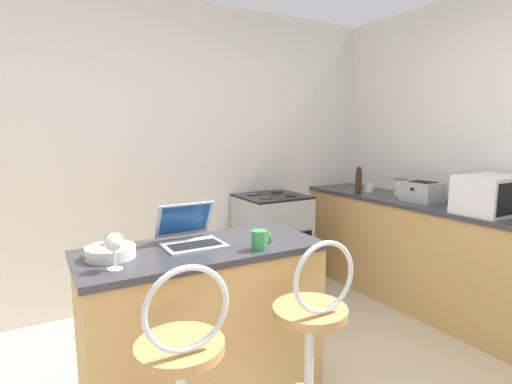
{
  "coord_description": "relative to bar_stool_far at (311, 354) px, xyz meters",
  "views": [
    {
      "loc": [
        -1.24,
        -1.12,
        1.51
      ],
      "look_at": [
        0.35,
        1.65,
        1.01
      ],
      "focal_mm": 28.0,
      "sensor_mm": 36.0,
      "label": 1
    }
  ],
  "objects": [
    {
      "name": "breakfast_bar",
      "position": [
        -0.31,
        0.53,
        -0.04
      ],
      "size": [
        1.24,
        0.55,
        0.91
      ],
      "color": "tan",
      "rests_on": "ground_plane"
    },
    {
      "name": "mug_green",
      "position": [
        -0.07,
        0.35,
        0.46
      ],
      "size": [
        0.1,
        0.08,
        0.1
      ],
      "color": "#338447",
      "rests_on": "breakfast_bar"
    },
    {
      "name": "mug_white",
      "position": [
        1.81,
        1.45,
        0.45
      ],
      "size": [
        0.1,
        0.08,
        0.09
      ],
      "color": "white",
      "rests_on": "counter_right"
    },
    {
      "name": "fruit_bowl",
      "position": [
        -0.74,
        0.59,
        0.45
      ],
      "size": [
        0.23,
        0.23,
        0.11
      ],
      "color": "silver",
      "rests_on": "breakfast_bar"
    },
    {
      "name": "counter_right",
      "position": [
        1.84,
        0.67,
        -0.04
      ],
      "size": [
        0.58,
        2.79,
        0.91
      ],
      "color": "tan",
      "rests_on": "ground_plane"
    },
    {
      "name": "storage_jar",
      "position": [
        1.87,
        1.13,
        0.5
      ],
      "size": [
        0.11,
        0.11,
        0.17
      ],
      "color": "silver",
      "rests_on": "counter_right"
    },
    {
      "name": "laptop",
      "position": [
        -0.34,
        0.62,
        0.47
      ],
      "size": [
        0.31,
        0.31,
        0.21
      ],
      "color": "#B7BABF",
      "rests_on": "breakfast_bar"
    },
    {
      "name": "stove_range",
      "position": [
        0.88,
        1.75,
        -0.04
      ],
      "size": [
        0.59,
        0.56,
        0.92
      ],
      "color": "#9EA3A8",
      "rests_on": "ground_plane"
    },
    {
      "name": "toaster",
      "position": [
        1.82,
        0.86,
        0.49
      ],
      "size": [
        0.26,
        0.29,
        0.17
      ],
      "color": "#9EA3A8",
      "rests_on": "counter_right"
    },
    {
      "name": "bar_stool_far",
      "position": [
        0.0,
        0.0,
        0.0
      ],
      "size": [
        0.4,
        0.4,
        1.05
      ],
      "color": "silver",
      "rests_on": "ground_plane"
    },
    {
      "name": "wine_glass_short",
      "position": [
        -0.76,
        0.4,
        0.53
      ],
      "size": [
        0.08,
        0.08,
        0.16
      ],
      "color": "silver",
      "rests_on": "breakfast_bar"
    },
    {
      "name": "pepper_mill",
      "position": [
        1.65,
        1.43,
        0.53
      ],
      "size": [
        0.06,
        0.06,
        0.26
      ],
      "color": "#331E14",
      "rests_on": "counter_right"
    },
    {
      "name": "microwave",
      "position": [
        1.81,
        0.27,
        0.55
      ],
      "size": [
        0.48,
        0.34,
        0.28
      ],
      "color": "silver",
      "rests_on": "counter_right"
    },
    {
      "name": "wall_back",
      "position": [
        0.19,
        2.08,
        0.8
      ],
      "size": [
        12.0,
        0.06,
        2.6
      ],
      "color": "silver",
      "rests_on": "ground_plane"
    }
  ]
}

